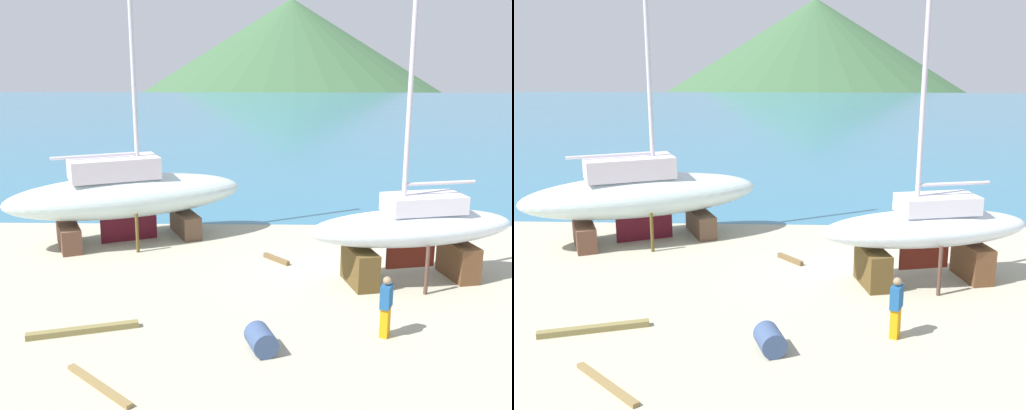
% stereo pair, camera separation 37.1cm
% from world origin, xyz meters
% --- Properties ---
extents(ground_plane, '(44.15, 44.15, 0.00)m').
position_xyz_m(ground_plane, '(0.00, -4.89, 0.00)').
color(ground_plane, '#AAA68E').
extents(sea_water, '(155.27, 83.43, 0.01)m').
position_xyz_m(sea_water, '(0.00, 47.86, 0.00)').
color(sea_water, teal).
rests_on(sea_water, ground).
extents(headland_hill, '(128.22, 128.22, 38.61)m').
position_xyz_m(headland_hill, '(2.47, 137.11, 0.00)').
color(headland_hill, '#395E3A').
rests_on(headland_hill, ground).
extents(sailboat_small_center, '(7.03, 3.52, 9.94)m').
position_xyz_m(sailboat_small_center, '(2.12, -0.25, 1.71)').
color(sailboat_small_center, brown).
rests_on(sailboat_small_center, ground).
extents(sailboat_mid_port, '(9.37, 6.22, 12.79)m').
position_xyz_m(sailboat_mid_port, '(-7.86, 3.75, 1.84)').
color(sailboat_mid_port, brown).
rests_on(sailboat_mid_port, ground).
extents(worker, '(0.40, 0.50, 1.63)m').
position_xyz_m(worker, '(0.61, -4.24, 0.84)').
color(worker, orange).
rests_on(worker, ground).
extents(barrel_tar_black, '(0.88, 1.03, 0.64)m').
position_xyz_m(barrel_tar_black, '(-2.57, -5.17, 0.32)').
color(barrel_tar_black, '#394D74').
rests_on(barrel_tar_black, ground).
extents(timber_short_skew, '(1.86, 1.75, 0.10)m').
position_xyz_m(timber_short_skew, '(-6.10, -6.90, 0.05)').
color(timber_short_skew, olive).
rests_on(timber_short_skew, ground).
extents(timber_long_fore, '(0.92, 1.03, 0.16)m').
position_xyz_m(timber_long_fore, '(-2.14, 1.49, 0.08)').
color(timber_long_fore, brown).
rests_on(timber_long_fore, ground).
extents(timber_plank_near, '(2.79, 1.10, 0.16)m').
position_xyz_m(timber_plank_near, '(-7.24, -4.26, 0.08)').
color(timber_plank_near, olive).
rests_on(timber_plank_near, ground).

